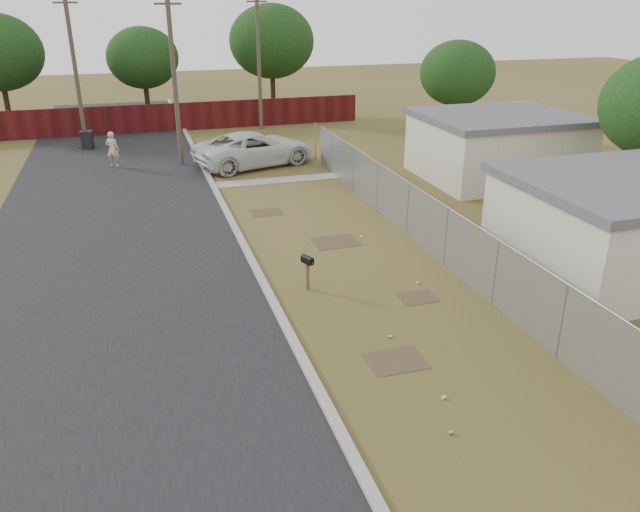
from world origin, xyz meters
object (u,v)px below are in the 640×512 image
object	(u,v)px
mailbox	(307,263)
pedestrian	(113,149)
pickup_truck	(255,149)
trash_bin	(87,140)

from	to	relation	value
mailbox	pedestrian	distance (m)	17.93
pickup_truck	pedestrian	xyz separation A→B (m)	(-7.09, 1.85, 0.05)
mailbox	pedestrian	xyz separation A→B (m)	(-5.62, 17.03, 0.04)
pickup_truck	trash_bin	world-z (taller)	pickup_truck
mailbox	trash_bin	size ratio (longest dim) A/B	1.08
mailbox	trash_bin	world-z (taller)	mailbox
mailbox	pickup_truck	xyz separation A→B (m)	(1.46, 15.18, -0.00)
pickup_truck	pedestrian	size ratio (longest dim) A/B	3.42
pedestrian	trash_bin	world-z (taller)	pedestrian
mailbox	trash_bin	distance (m)	22.93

